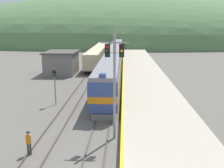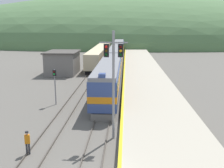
{
  "view_description": "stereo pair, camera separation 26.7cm",
  "coord_description": "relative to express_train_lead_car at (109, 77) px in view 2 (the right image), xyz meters",
  "views": [
    {
      "loc": [
        1.98,
        -13.28,
        9.25
      ],
      "look_at": [
        0.67,
        15.95,
        2.54
      ],
      "focal_mm": 42.0,
      "sensor_mm": 36.0,
      "label": 1
    },
    {
      "loc": [
        2.25,
        -13.26,
        9.25
      ],
      "look_at": [
        0.67,
        15.95,
        2.54
      ],
      "focal_mm": 42.0,
      "sensor_mm": 36.0,
      "label": 2
    }
  ],
  "objects": [
    {
      "name": "track_main",
      "position": [
        0.0,
        48.87,
        -2.29
      ],
      "size": [
        1.52,
        180.0,
        0.16
      ],
      "color": "#4C443D",
      "rests_on": "ground"
    },
    {
      "name": "track_siding",
      "position": [
        -4.14,
        48.87,
        -2.29
      ],
      "size": [
        1.52,
        180.0,
        0.16
      ],
      "color": "#4C443D",
      "rests_on": "ground"
    },
    {
      "name": "platform",
      "position": [
        5.4,
        28.87,
        -1.87
      ],
      "size": [
        7.18,
        140.0,
        0.99
      ],
      "color": "#B2A893",
      "rests_on": "ground"
    },
    {
      "name": "distant_hills",
      "position": [
        0.0,
        99.15,
        -2.37
      ],
      "size": [
        202.51,
        91.13,
        45.12
      ],
      "color": "#517547",
      "rests_on": "ground"
    },
    {
      "name": "station_shed",
      "position": [
        -9.76,
        14.3,
        -0.21
      ],
      "size": [
        5.87,
        7.5,
        4.28
      ],
      "color": "slate",
      "rests_on": "ground"
    },
    {
      "name": "express_train_lead_car",
      "position": [
        0.0,
        0.0,
        0.0
      ],
      "size": [
        2.89,
        21.7,
        4.69
      ],
      "color": "black",
      "rests_on": "ground"
    },
    {
      "name": "carriage_second",
      "position": [
        0.0,
        22.25,
        -0.01
      ],
      "size": [
        2.88,
        20.58,
        4.33
      ],
      "color": "black",
      "rests_on": "ground"
    },
    {
      "name": "carriage_third",
      "position": [
        0.0,
        43.71,
        -0.01
      ],
      "size": [
        2.88,
        20.58,
        4.33
      ],
      "color": "black",
      "rests_on": "ground"
    },
    {
      "name": "carriage_fourth",
      "position": [
        0.0,
        65.17,
        -0.01
      ],
      "size": [
        2.88,
        20.58,
        4.33
      ],
      "color": "black",
      "rests_on": "ground"
    },
    {
      "name": "siding_train",
      "position": [
        -4.14,
        30.18,
        -0.4
      ],
      "size": [
        2.9,
        35.08,
        3.81
      ],
      "color": "black",
      "rests_on": "ground"
    },
    {
      "name": "signal_mast_main",
      "position": [
        1.27,
        -14.21,
        3.4
      ],
      "size": [
        2.2,
        0.42,
        8.77
      ],
      "color": "gray",
      "rests_on": "ground"
    },
    {
      "name": "signal_post_siding",
      "position": [
        -5.95,
        -5.25,
        0.64
      ],
      "size": [
        0.36,
        0.42,
        4.2
      ],
      "color": "gray",
      "rests_on": "ground"
    },
    {
      "name": "track_worker",
      "position": [
        -4.78,
        -17.33,
        -1.34
      ],
      "size": [
        0.4,
        0.31,
        1.78
      ],
      "color": "#2D2D33",
      "rests_on": "ground"
    }
  ]
}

